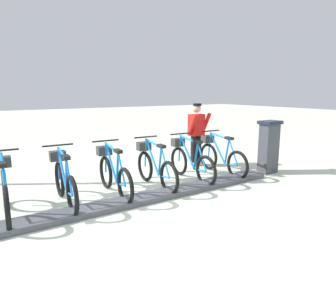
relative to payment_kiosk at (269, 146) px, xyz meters
name	(u,v)px	position (x,y,z in m)	size (l,w,h in m)	color
ground_plane	(138,202)	(-0.05, 3.59, -0.67)	(60.00, 60.00, 0.00)	beige
dock_rail_base	(138,200)	(-0.05, 3.59, -0.62)	(0.44, 6.28, 0.10)	#47474C
payment_kiosk	(269,146)	(0.00, 0.00, 0.00)	(0.36, 0.52, 1.28)	#38383D
bike_docked_0	(220,156)	(0.57, 1.04, -0.24)	(1.72, 0.54, 1.02)	black
bike_docked_1	(190,161)	(0.57, 1.96, -0.24)	(1.72, 0.54, 1.02)	black
bike_docked_2	(155,167)	(0.57, 2.87, -0.24)	(1.72, 0.54, 1.02)	black
bike_docked_3	(113,173)	(0.57, 3.78, -0.24)	(1.72, 0.54, 1.02)	black
bike_docked_4	(64,181)	(0.57, 4.70, -0.24)	(1.72, 0.54, 1.02)	black
bike_docked_5	(5,190)	(0.57, 5.61, -0.24)	(1.72, 0.54, 1.02)	black
worker_near_rack	(197,132)	(1.51, 1.04, 0.24)	(0.49, 0.66, 1.66)	white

